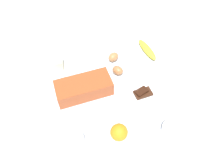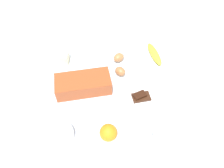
{
  "view_description": "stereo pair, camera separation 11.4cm",
  "coord_description": "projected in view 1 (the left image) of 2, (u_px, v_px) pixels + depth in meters",
  "views": [
    {
      "loc": [
        0.12,
        0.7,
        0.93
      ],
      "look_at": [
        0.0,
        0.0,
        0.04
      ],
      "focal_mm": 35.59,
      "sensor_mm": 36.0,
      "label": 1
    },
    {
      "loc": [
        0.0,
        0.71,
        0.93
      ],
      "look_at": [
        0.0,
        0.0,
        0.04
      ],
      "focal_mm": 35.59,
      "sensor_mm": 36.0,
      "label": 2
    }
  ],
  "objects": [
    {
      "name": "butter_block",
      "position": [
        55.0,
        64.0,
        1.24
      ],
      "size": [
        0.09,
        0.07,
        0.06
      ],
      "primitive_type": "cube",
      "rotation": [
        0.0,
        0.0,
        -0.03
      ],
      "color": "#F4EDB2",
      "rests_on": "ground_plane"
    },
    {
      "name": "orange_fruit",
      "position": [
        119.0,
        132.0,
        0.97
      ],
      "size": [
        0.08,
        0.08,
        0.08
      ],
      "primitive_type": "sphere",
      "color": "orange",
      "rests_on": "ground_plane"
    },
    {
      "name": "loaf_pan",
      "position": [
        84.0,
        88.0,
        1.12
      ],
      "size": [
        0.3,
        0.18,
        0.08
      ],
      "rotation": [
        0.0,
        0.0,
        0.17
      ],
      "color": "#9E4723",
      "rests_on": "ground_plane"
    },
    {
      "name": "chocolate_plate",
      "position": [
        143.0,
        94.0,
        1.14
      ],
      "size": [
        0.13,
        0.13,
        0.03
      ],
      "color": "white",
      "rests_on": "ground_plane"
    },
    {
      "name": "sugar_bowl",
      "position": [
        70.0,
        141.0,
        0.95
      ],
      "size": [
        0.12,
        0.12,
        0.07
      ],
      "color": "white",
      "rests_on": "ground_plane"
    },
    {
      "name": "flour_bowl",
      "position": [
        177.0,
        130.0,
        0.99
      ],
      "size": [
        0.13,
        0.13,
        0.07
      ],
      "color": "white",
      "rests_on": "ground_plane"
    },
    {
      "name": "banana",
      "position": [
        147.0,
        50.0,
        1.33
      ],
      "size": [
        0.09,
        0.19,
        0.04
      ],
      "primitive_type": "ellipsoid",
      "rotation": [
        0.0,
        0.0,
        4.97
      ],
      "color": "yellow",
      "rests_on": "ground_plane"
    },
    {
      "name": "egg_near_butter",
      "position": [
        118.0,
        71.0,
        1.22
      ],
      "size": [
        0.08,
        0.08,
        0.05
      ],
      "primitive_type": "ellipsoid",
      "rotation": [
        0.0,
        1.57,
        2.36
      ],
      "color": "#A06C41",
      "rests_on": "ground_plane"
    },
    {
      "name": "ground_plane",
      "position": [
        112.0,
        90.0,
        1.18
      ],
      "size": [
        2.4,
        2.4,
        0.02
      ],
      "primitive_type": "cube",
      "color": "silver"
    },
    {
      "name": "egg_beside_bowl",
      "position": [
        113.0,
        57.0,
        1.28
      ],
      "size": [
        0.08,
        0.08,
        0.05
      ],
      "primitive_type": "ellipsoid",
      "rotation": [
        0.0,
        1.57,
        3.82
      ],
      "color": "#AC7446",
      "rests_on": "ground_plane"
    }
  ]
}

